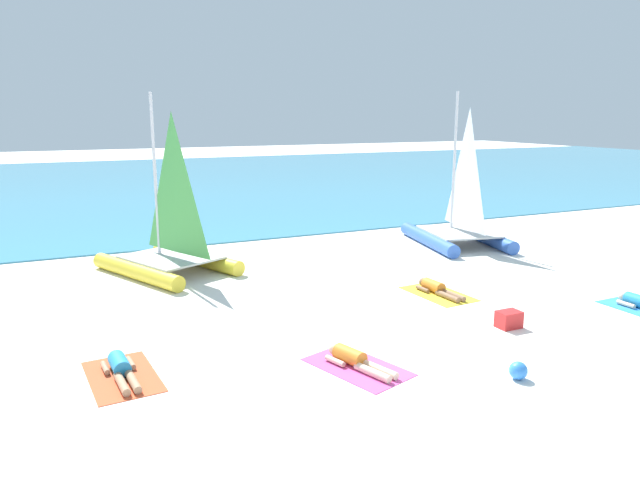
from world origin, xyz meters
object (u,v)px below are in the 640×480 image
object	(u,v)px
towel_center_right	(438,294)
cooler_box	(509,319)
sunbather_center_left	(355,359)
beach_ball	(518,371)
sunbather_leftmost	(121,368)
sailboat_yellow	(169,247)
towel_center_left	(357,367)
sunbather_center_right	(437,288)
sailboat_blue	(458,223)
towel_leftmost	(122,376)

from	to	relation	value
towel_center_right	cooler_box	xyz separation A→B (m)	(-0.05, -2.58, 0.17)
sunbather_center_left	towel_center_right	xyz separation A→B (m)	(3.95, 2.95, -0.13)
sunbather_center_left	beach_ball	bearing A→B (deg)	-53.13
sunbather_leftmost	sunbather_center_left	size ratio (longest dim) A/B	1.02
beach_ball	cooler_box	world-z (taller)	cooler_box
sailboat_yellow	beach_ball	bearing A→B (deg)	-90.95
sailboat_yellow	towel_center_right	bearing A→B (deg)	-64.75
sunbather_center_left	towel_center_left	bearing A→B (deg)	-90.00
sunbather_center_left	sailboat_yellow	bearing A→B (deg)	85.41
sunbather_leftmost	beach_ball	world-z (taller)	beach_ball
sunbather_center_left	cooler_box	distance (m)	3.92
towel_center_right	sunbather_center_right	xyz separation A→B (m)	(-0.01, 0.07, 0.13)
towel_center_left	beach_ball	world-z (taller)	beach_ball
towel_center_right	cooler_box	distance (m)	2.58
sailboat_yellow	cooler_box	world-z (taller)	sailboat_yellow
sailboat_blue	sunbather_center_left	distance (m)	10.86
sailboat_yellow	towel_leftmost	xyz separation A→B (m)	(-2.06, -6.55, -0.75)
sailboat_blue	towel_center_right	bearing A→B (deg)	-120.89
towel_leftmost	cooler_box	distance (m)	7.84
sailboat_blue	towel_center_right	xyz separation A→B (m)	(-3.99, -4.43, -0.77)
towel_leftmost	towel_center_right	bearing A→B (deg)	11.90
towel_center_right	cooler_box	world-z (taller)	cooler_box
sunbather_leftmost	towel_center_left	bearing A→B (deg)	-24.79
sailboat_blue	towel_leftmost	bearing A→B (deg)	-141.68
sunbather_leftmost	cooler_box	bearing A→B (deg)	-11.99
sailboat_blue	sunbather_leftmost	xyz separation A→B (m)	(-11.82, -6.02, -0.64)
towel_center_left	cooler_box	distance (m)	3.91
sunbather_leftmost	beach_ball	bearing A→B (deg)	-30.61
towel_leftmost	sunbather_center_right	bearing A→B (deg)	12.37
sailboat_blue	sunbather_center_left	size ratio (longest dim) A/B	3.38
sunbather_center_left	beach_ball	size ratio (longest dim) A/B	4.87
sailboat_yellow	towel_leftmost	distance (m)	6.91
sailboat_yellow	sunbather_center_right	size ratio (longest dim) A/B	3.22
towel_leftmost	sunbather_leftmost	distance (m)	0.14
sailboat_blue	sunbather_leftmost	distance (m)	13.28
towel_center_right	beach_ball	size ratio (longest dim) A/B	6.00
sunbather_center_left	towel_leftmost	bearing A→B (deg)	143.87
towel_leftmost	sunbather_leftmost	bearing A→B (deg)	94.71
sailboat_blue	sunbather_center_right	bearing A→B (deg)	-121.35
sunbather_leftmost	towel_center_right	bearing A→B (deg)	6.72
sunbather_center_left	beach_ball	world-z (taller)	beach_ball
towel_center_left	sunbather_center_left	world-z (taller)	sunbather_center_left
towel_leftmost	cooler_box	size ratio (longest dim) A/B	3.80
sailboat_blue	towel_leftmost	distance (m)	13.31
beach_ball	sunbather_leftmost	bearing A→B (deg)	154.09
towel_leftmost	towel_center_left	distance (m)	4.13
cooler_box	towel_center_right	bearing A→B (deg)	88.94
towel_center_left	sunbather_center_left	size ratio (longest dim) A/B	1.23
sailboat_blue	sunbather_center_left	xyz separation A→B (m)	(-7.94, -7.38, -0.64)
cooler_box	beach_ball	bearing A→B (deg)	-128.64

